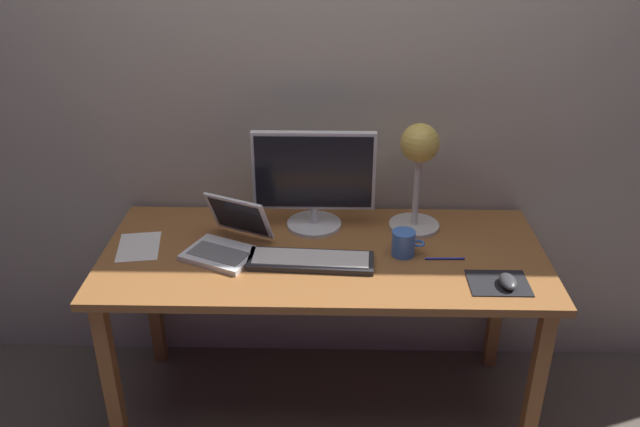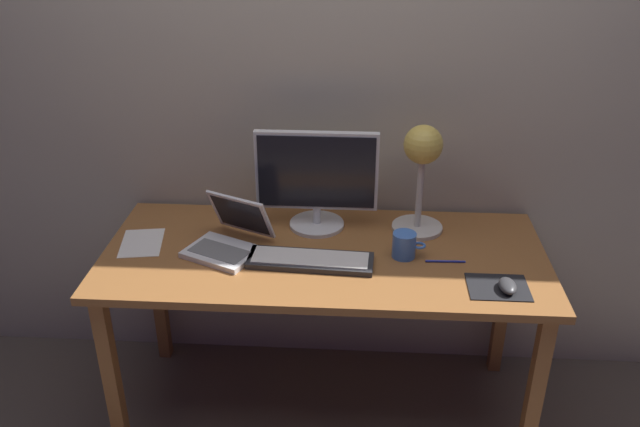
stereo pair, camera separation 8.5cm
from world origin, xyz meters
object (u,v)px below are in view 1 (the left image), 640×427
at_px(keyboard_main, 311,260).
at_px(laptop, 229,236).
at_px(desk_lamp, 419,158).
at_px(pen, 445,259).
at_px(mouse, 508,281).
at_px(coffee_mug, 404,243).
at_px(monitor, 314,178).

height_order(keyboard_main, laptop, laptop).
height_order(desk_lamp, pen, desk_lamp).
bearing_deg(desk_lamp, pen, -70.94).
distance_m(desk_lamp, mouse, 0.56).
distance_m(laptop, coffee_mug, 0.63).
relative_size(laptop, coffee_mug, 2.89).
distance_m(mouse, coffee_mug, 0.38).
height_order(laptop, mouse, laptop).
xyz_separation_m(keyboard_main, pen, (0.47, 0.04, -0.01)).
bearing_deg(coffee_mug, desk_lamp, 73.85).
bearing_deg(keyboard_main, mouse, -11.50).
xyz_separation_m(keyboard_main, desk_lamp, (0.39, 0.28, 0.28)).
relative_size(monitor, desk_lamp, 1.10).
bearing_deg(laptop, pen, -4.37).
distance_m(monitor, desk_lamp, 0.40).
bearing_deg(pen, desk_lamp, 109.06).
relative_size(monitor, keyboard_main, 1.03).
xyz_separation_m(mouse, pen, (-0.18, 0.17, -0.02)).
xyz_separation_m(laptop, coffee_mug, (0.63, -0.03, -0.01)).
bearing_deg(coffee_mug, laptop, 177.60).
distance_m(keyboard_main, laptop, 0.31).
xyz_separation_m(desk_lamp, pen, (0.08, -0.24, -0.28)).
bearing_deg(coffee_mug, pen, -12.75).
xyz_separation_m(monitor, coffee_mug, (0.33, -0.21, -0.16)).
xyz_separation_m(keyboard_main, coffee_mug, (0.33, 0.07, 0.03)).
bearing_deg(laptop, mouse, -13.44).
relative_size(mouse, coffee_mug, 0.81).
relative_size(keyboard_main, pen, 3.20).
height_order(keyboard_main, pen, keyboard_main).
height_order(laptop, coffee_mug, laptop).
bearing_deg(monitor, pen, -27.28).
bearing_deg(pen, coffee_mug, 167.25).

